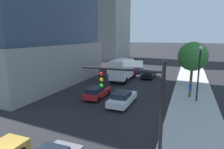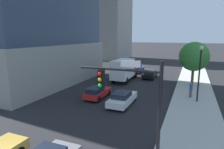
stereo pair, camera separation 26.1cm
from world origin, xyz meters
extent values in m
cube|color=#B2AFA8|center=(8.63, 20.00, 0.07)|extent=(4.60, 120.00, 0.15)
cube|color=gray|center=(-17.51, 17.52, 2.92)|extent=(20.09, 20.61, 5.85)
cube|color=#9E9B93|center=(-16.90, 50.56, 17.55)|extent=(12.74, 13.38, 35.09)
cylinder|color=black|center=(6.73, 4.41, 2.99)|extent=(0.20, 0.20, 5.69)
cylinder|color=black|center=(4.39, 4.41, 5.26)|extent=(4.68, 0.14, 0.14)
cube|color=black|center=(3.36, 4.41, 4.63)|extent=(0.32, 0.36, 1.05)
sphere|color=red|center=(3.36, 4.22, 4.97)|extent=(0.22, 0.22, 0.22)
sphere|color=orange|center=(3.36, 4.22, 4.63)|extent=(0.22, 0.22, 0.22)
sphere|color=green|center=(3.36, 4.22, 4.29)|extent=(0.22, 0.22, 0.22)
cube|color=white|center=(5.09, 4.41, 5.61)|extent=(1.10, 0.04, 0.36)
cylinder|color=black|center=(8.92, 16.51, 2.90)|extent=(0.16, 0.16, 5.51)
sphere|color=silver|center=(8.92, 16.51, 5.84)|extent=(0.44, 0.44, 0.44)
cylinder|color=brown|center=(8.36, 24.11, 1.41)|extent=(0.36, 0.36, 2.52)
sphere|color=#387F33|center=(8.36, 24.11, 4.20)|extent=(4.08, 4.08, 4.08)
cube|color=silver|center=(1.73, 12.92, 0.59)|extent=(1.87, 4.71, 0.63)
cube|color=#19212D|center=(1.73, 12.62, 1.15)|extent=(1.57, 2.16, 0.49)
cylinder|color=black|center=(0.91, 14.52, 0.33)|extent=(0.22, 0.65, 0.65)
cylinder|color=black|center=(2.56, 14.52, 0.33)|extent=(0.22, 0.65, 0.65)
cylinder|color=black|center=(0.91, 11.32, 0.33)|extent=(0.22, 0.65, 0.65)
cylinder|color=black|center=(2.56, 11.32, 0.33)|extent=(0.22, 0.65, 0.65)
cylinder|color=black|center=(-2.43, 2.06, 0.34)|extent=(0.22, 0.69, 0.69)
cube|color=red|center=(-1.67, 14.05, 0.57)|extent=(1.72, 4.10, 0.60)
cube|color=#19212D|center=(-1.67, 13.33, 1.12)|extent=(1.45, 2.11, 0.51)
cylinder|color=black|center=(-2.43, 15.44, 0.32)|extent=(0.22, 0.63, 0.63)
cylinder|color=black|center=(-0.91, 15.44, 0.32)|extent=(0.22, 0.63, 0.63)
cylinder|color=black|center=(-2.43, 12.65, 0.32)|extent=(0.22, 0.63, 0.63)
cylinder|color=black|center=(-0.91, 12.65, 0.32)|extent=(0.22, 0.63, 0.63)
cube|color=black|center=(1.73, 27.08, 0.58)|extent=(1.88, 4.63, 0.62)
cube|color=#19212D|center=(1.73, 26.97, 1.15)|extent=(1.58, 2.39, 0.52)
cylinder|color=black|center=(0.91, 28.65, 0.32)|extent=(0.22, 0.64, 0.64)
cylinder|color=black|center=(2.56, 28.65, 0.32)|extent=(0.22, 0.64, 0.64)
cylinder|color=black|center=(0.91, 25.50, 0.32)|extent=(0.22, 0.64, 0.64)
cylinder|color=black|center=(2.56, 25.50, 0.32)|extent=(0.22, 0.64, 0.64)
cube|color=#233D9E|center=(-1.67, 31.30, 0.57)|extent=(1.78, 4.66, 0.62)
cube|color=#19212D|center=(-1.67, 30.90, 1.16)|extent=(1.49, 2.20, 0.58)
cylinder|color=black|center=(-2.45, 32.89, 0.31)|extent=(0.22, 0.61, 0.61)
cylinder|color=black|center=(-0.89, 32.89, 0.31)|extent=(0.22, 0.61, 0.61)
cylinder|color=black|center=(-2.45, 29.72, 0.31)|extent=(0.22, 0.61, 0.61)
cylinder|color=black|center=(-0.89, 29.72, 0.31)|extent=(0.22, 0.61, 0.61)
cube|color=#B21E1E|center=(-1.67, 26.45, 1.61)|extent=(2.36, 2.04, 1.98)
cube|color=white|center=(-1.67, 22.73, 2.01)|extent=(2.36, 5.09, 2.79)
cylinder|color=black|center=(-2.71, 26.45, 0.52)|extent=(0.30, 1.04, 1.04)
cylinder|color=black|center=(-0.63, 26.45, 0.52)|extent=(0.30, 1.04, 1.04)
cylinder|color=black|center=(-2.71, 21.46, 0.52)|extent=(0.30, 1.04, 1.04)
cylinder|color=black|center=(-0.63, 21.46, 0.52)|extent=(0.30, 1.04, 1.04)
cylinder|color=brown|center=(8.25, 17.81, 0.58)|extent=(0.28, 0.28, 0.85)
cylinder|color=#2D4CB2|center=(8.25, 17.81, 1.33)|extent=(0.34, 0.34, 0.66)
sphere|color=#997051|center=(8.25, 17.81, 1.77)|extent=(0.23, 0.23, 0.23)
camera|label=1|loc=(7.85, -5.63, 7.08)|focal=31.50mm
camera|label=2|loc=(8.09, -5.53, 7.08)|focal=31.50mm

